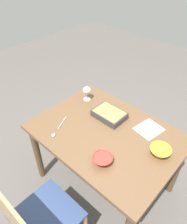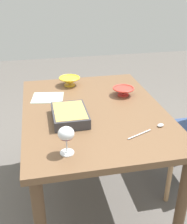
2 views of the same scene
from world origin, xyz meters
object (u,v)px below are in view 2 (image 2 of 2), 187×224
dining_table (94,122)px  casserole_dish (70,114)px  wine_glass (66,135)px  napkin (48,98)px  mixing_bowl (123,91)px  small_bowl (70,81)px  serving_spoon (153,128)px

dining_table → casserole_dish: (-0.11, 0.17, 0.14)m
wine_glass → napkin: (0.72, 0.05, -0.11)m
dining_table → mixing_bowl: mixing_bowl is taller
small_bowl → napkin: size_ratio=0.76×
dining_table → napkin: (0.25, 0.29, 0.10)m
serving_spoon → dining_table: bearing=40.3°
casserole_dish → small_bowl: size_ratio=1.74×
wine_glass → serving_spoon: 0.54m
mixing_bowl → napkin: 0.56m
napkin → small_bowl: bearing=-41.5°
wine_glass → mixing_bowl: wine_glass is taller
mixing_bowl → napkin: (0.07, 0.55, -0.03)m
casserole_dish → small_bowl: small_bowl is taller
mixing_bowl → small_bowl: small_bowl is taller
mixing_bowl → napkin: mixing_bowl is taller
dining_table → wine_glass: 0.56m
mixing_bowl → small_bowl: size_ratio=0.94×
napkin → casserole_dish: bearing=-162.6°
dining_table → napkin: napkin is taller
wine_glass → mixing_bowl: (0.65, -0.50, -0.07)m
serving_spoon → napkin: 0.82m
casserole_dish → mixing_bowl: bearing=-55.7°
small_bowl → wine_glass: bearing=171.7°
wine_glass → casserole_dish: bearing=-9.9°
small_bowl → mixing_bowl: bearing=-127.8°
napkin → wine_glass: bearing=-175.8°
napkin → dining_table: bearing=-131.1°
mixing_bowl → napkin: size_ratio=0.71×
dining_table → small_bowl: (0.47, 0.10, 0.14)m
small_bowl → serving_spoon: bearing=-154.4°
wine_glass → mixing_bowl: 0.82m
casserole_dish → napkin: casserole_dish is taller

